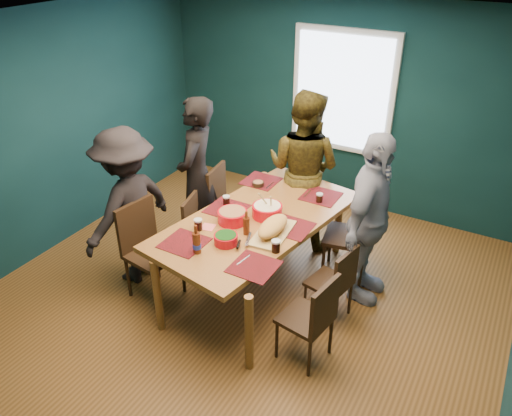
{
  "coord_description": "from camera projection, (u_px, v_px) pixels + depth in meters",
  "views": [
    {
      "loc": [
        2.1,
        -3.47,
        3.41
      ],
      "look_at": [
        -0.01,
        0.26,
        0.95
      ],
      "focal_mm": 35.0,
      "sensor_mm": 36.0,
      "label": 1
    }
  ],
  "objects": [
    {
      "name": "room",
      "position": [
        257.0,
        170.0,
        4.73
      ],
      "size": [
        5.01,
        5.01,
        2.71
      ],
      "color": "brown",
      "rests_on": "ground"
    },
    {
      "name": "dining_table",
      "position": [
        258.0,
        225.0,
        5.01
      ],
      "size": [
        1.48,
        2.39,
        0.85
      ],
      "rotation": [
        0.0,
        0.0,
        -0.17
      ],
      "color": "olive",
      "rests_on": "floor"
    },
    {
      "name": "chair_left_far",
      "position": [
        225.0,
        200.0,
        5.87
      ],
      "size": [
        0.5,
        0.5,
        0.97
      ],
      "rotation": [
        0.0,
        0.0,
        0.14
      ],
      "color": "black",
      "rests_on": "floor"
    },
    {
      "name": "chair_left_mid",
      "position": [
        199.0,
        228.0,
        5.47
      ],
      "size": [
        0.47,
        0.47,
        0.86
      ],
      "rotation": [
        0.0,
        0.0,
        0.24
      ],
      "color": "black",
      "rests_on": "floor"
    },
    {
      "name": "chair_left_near",
      "position": [
        146.0,
        243.0,
        5.03
      ],
      "size": [
        0.53,
        0.53,
        1.03
      ],
      "rotation": [
        0.0,
        0.0,
        -0.15
      ],
      "color": "black",
      "rests_on": "floor"
    },
    {
      "name": "chair_right_far",
      "position": [
        357.0,
        230.0,
        5.24
      ],
      "size": [
        0.55,
        0.55,
        1.04
      ],
      "rotation": [
        0.0,
        0.0,
        0.2
      ],
      "color": "black",
      "rests_on": "floor"
    },
    {
      "name": "chair_right_mid",
      "position": [
        337.0,
        279.0,
        4.72
      ],
      "size": [
        0.44,
        0.44,
        0.82
      ],
      "rotation": [
        0.0,
        0.0,
        -0.2
      ],
      "color": "black",
      "rests_on": "floor"
    },
    {
      "name": "chair_right_near",
      "position": [
        314.0,
        315.0,
        4.23
      ],
      "size": [
        0.46,
        0.46,
        0.89
      ],
      "rotation": [
        0.0,
        0.0,
        -0.16
      ],
      "color": "black",
      "rests_on": "floor"
    },
    {
      "name": "person_far_left",
      "position": [
        197.0,
        176.0,
        5.63
      ],
      "size": [
        0.62,
        0.77,
        1.84
      ],
      "primitive_type": "imported",
      "rotation": [
        0.0,
        0.0,
        5.01
      ],
      "color": "black",
      "rests_on": "floor"
    },
    {
      "name": "person_back",
      "position": [
        303.0,
        169.0,
        5.77
      ],
      "size": [
        0.93,
        0.73,
        1.86
      ],
      "primitive_type": "imported",
      "rotation": [
        0.0,
        0.0,
        3.11
      ],
      "color": "black",
      "rests_on": "floor"
    },
    {
      "name": "person_right",
      "position": [
        369.0,
        220.0,
        4.84
      ],
      "size": [
        0.44,
        1.06,
        1.8
      ],
      "primitive_type": "imported",
      "rotation": [
        0.0,
        0.0,
        1.57
      ],
      "color": "white",
      "rests_on": "floor"
    },
    {
      "name": "person_near_left",
      "position": [
        128.0,
        207.0,
        5.14
      ],
      "size": [
        0.71,
        1.15,
        1.72
      ],
      "primitive_type": "imported",
      "rotation": [
        0.0,
        0.0,
        4.65
      ],
      "color": "black",
      "rests_on": "floor"
    },
    {
      "name": "bowl_salad",
      "position": [
        232.0,
        216.0,
        4.88
      ],
      "size": [
        0.29,
        0.29,
        0.12
      ],
      "color": "red",
      "rests_on": "dining_table"
    },
    {
      "name": "bowl_dumpling",
      "position": [
        267.0,
        210.0,
        4.97
      ],
      "size": [
        0.3,
        0.3,
        0.28
      ],
      "color": "red",
      "rests_on": "dining_table"
    },
    {
      "name": "bowl_herbs",
      "position": [
        226.0,
        239.0,
        4.55
      ],
      "size": [
        0.22,
        0.22,
        0.1
      ],
      "color": "red",
      "rests_on": "dining_table"
    },
    {
      "name": "cutting_board",
      "position": [
        273.0,
        228.0,
        4.68
      ],
      "size": [
        0.37,
        0.71,
        0.16
      ],
      "rotation": [
        0.0,
        0.0,
        0.11
      ],
      "color": "tan",
      "rests_on": "dining_table"
    },
    {
      "name": "small_bowl",
      "position": [
        258.0,
        184.0,
        5.56
      ],
      "size": [
        0.13,
        0.13,
        0.05
      ],
      "color": "black",
      "rests_on": "dining_table"
    },
    {
      "name": "beer_bottle_a",
      "position": [
        197.0,
        243.0,
        4.4
      ],
      "size": [
        0.08,
        0.08,
        0.28
      ],
      "color": "#4B200D",
      "rests_on": "dining_table"
    },
    {
      "name": "beer_bottle_b",
      "position": [
        246.0,
        225.0,
        4.67
      ],
      "size": [
        0.06,
        0.06,
        0.24
      ],
      "color": "#4B200D",
      "rests_on": "dining_table"
    },
    {
      "name": "cola_glass_a",
      "position": [
        198.0,
        224.0,
        4.75
      ],
      "size": [
        0.08,
        0.08,
        0.11
      ],
      "color": "black",
      "rests_on": "dining_table"
    },
    {
      "name": "cola_glass_b",
      "position": [
        276.0,
        246.0,
        4.43
      ],
      "size": [
        0.08,
        0.08,
        0.12
      ],
      "color": "black",
      "rests_on": "dining_table"
    },
    {
      "name": "cola_glass_c",
      "position": [
        319.0,
        198.0,
        5.22
      ],
      "size": [
        0.07,
        0.07,
        0.1
      ],
      "color": "black",
      "rests_on": "dining_table"
    },
    {
      "name": "cola_glass_d",
      "position": [
        226.0,
        200.0,
        5.17
      ],
      "size": [
        0.07,
        0.07,
        0.1
      ],
      "color": "black",
      "rests_on": "dining_table"
    },
    {
      "name": "napkin_a",
      "position": [
        297.0,
        226.0,
        4.83
      ],
      "size": [
        0.15,
        0.15,
        0.0
      ],
      "primitive_type": "cube",
      "rotation": [
        0.0,
        0.0,
        -0.11
      ],
      "color": "#FB6C69",
      "rests_on": "dining_table"
    },
    {
      "name": "napkin_b",
      "position": [
        208.0,
        227.0,
        4.82
      ],
      "size": [
        0.15,
        0.15,
        0.0
      ],
      "primitive_type": "cube",
      "rotation": [
        0.0,
        0.0,
        0.23
      ],
      "color": "#FB6C69",
      "rests_on": "dining_table"
    },
    {
      "name": "napkin_c",
      "position": [
        250.0,
        266.0,
        4.27
      ],
      "size": [
        0.17,
        0.17,
        0.0
      ],
      "primitive_type": "cube",
      "rotation": [
        0.0,
        0.0,
        0.31
      ],
      "color": "#FB6C69",
      "rests_on": "dining_table"
    }
  ]
}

